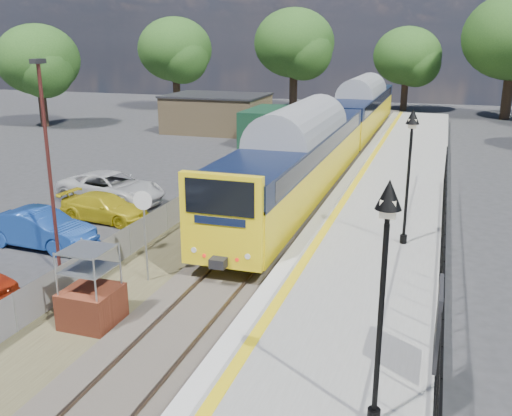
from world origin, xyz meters
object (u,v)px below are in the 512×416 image
at_px(brick_plinth, 91,289).
at_px(speed_sign, 144,220).
at_px(car_blue, 40,229).
at_px(train, 339,126).
at_px(carpark_lamp, 48,157).
at_px(victorian_lamp_south, 385,250).
at_px(victorian_lamp_north, 411,145).
at_px(car_yellow, 105,207).
at_px(car_white, 112,188).

bearing_deg(brick_plinth, speed_sign, 89.64).
height_order(speed_sign, car_blue, speed_sign).
distance_m(train, carpark_lamp, 21.77).
bearing_deg(speed_sign, train, 77.13).
height_order(victorian_lamp_south, train, victorian_lamp_south).
relative_size(victorian_lamp_north, car_blue, 1.05).
xyz_separation_m(speed_sign, car_yellow, (-4.94, 5.32, -1.55)).
bearing_deg(brick_plinth, train, 83.95).
height_order(train, speed_sign, train).
height_order(carpark_lamp, car_blue, carpark_lamp).
xyz_separation_m(victorian_lamp_south, train, (-5.50, 26.83, -1.96)).
bearing_deg(victorian_lamp_north, brick_plinth, -138.39).
xyz_separation_m(carpark_lamp, car_yellow, (-1.73, 5.56, -3.44)).
distance_m(train, car_white, 15.56).
bearing_deg(train, carpark_lamp, -105.25).
bearing_deg(car_yellow, train, -20.58).
height_order(brick_plinth, speed_sign, speed_sign).
bearing_deg(car_white, car_blue, -165.39).
distance_m(train, brick_plinth, 23.94).
bearing_deg(carpark_lamp, victorian_lamp_north, 20.46).
relative_size(brick_plinth, speed_sign, 0.74).
bearing_deg(car_yellow, victorian_lamp_south, -126.26).
xyz_separation_m(car_blue, car_yellow, (0.55, 3.61, -0.13)).
xyz_separation_m(brick_plinth, carpark_lamp, (-3.19, 2.84, 2.92)).
distance_m(carpark_lamp, car_blue, 4.46).
height_order(victorian_lamp_north, speed_sign, victorian_lamp_north).
bearing_deg(victorian_lamp_south, train, 101.59).
bearing_deg(victorian_lamp_north, car_white, 164.04).
relative_size(victorian_lamp_north, carpark_lamp, 0.65).
relative_size(car_blue, car_white, 0.82).
bearing_deg(victorian_lamp_south, speed_sign, 142.53).
xyz_separation_m(victorian_lamp_south, brick_plinth, (-8.02, 3.05, -3.19)).
xyz_separation_m(victorian_lamp_north, car_yellow, (-12.74, 1.45, -3.71)).
bearing_deg(carpark_lamp, brick_plinth, -41.68).
bearing_deg(car_yellow, speed_sign, -131.87).
relative_size(victorian_lamp_north, car_white, 0.86).
bearing_deg(victorian_lamp_south, car_blue, 149.83).
relative_size(train, car_yellow, 10.01).
distance_m(victorian_lamp_south, brick_plinth, 9.16).
height_order(car_yellow, car_white, car_white).
relative_size(victorian_lamp_south, speed_sign, 1.48).
xyz_separation_m(carpark_lamp, car_blue, (-2.28, 1.95, -3.30)).
relative_size(victorian_lamp_north, train, 0.11).
height_order(train, car_yellow, train).
height_order(train, brick_plinth, train).
bearing_deg(car_blue, speed_sign, -104.11).
xyz_separation_m(brick_plinth, car_yellow, (-4.92, 8.39, -0.51)).
xyz_separation_m(speed_sign, car_white, (-6.15, 7.86, -1.40)).
bearing_deg(victorian_lamp_north, carpark_lamp, -159.54).
distance_m(speed_sign, carpark_lamp, 3.73).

